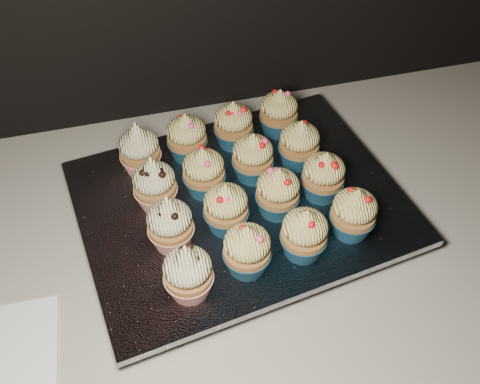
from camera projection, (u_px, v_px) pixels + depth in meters
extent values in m
cube|color=black|center=(189.00, 378.00, 1.13)|extent=(2.40, 0.60, 0.86)
cube|color=beige|center=(168.00, 252.00, 0.79)|extent=(2.44, 0.64, 0.04)
cube|color=white|center=(1.00, 353.00, 0.66)|extent=(0.14, 0.14, 0.00)
cube|color=black|center=(240.00, 209.00, 0.81)|extent=(0.47, 0.38, 0.02)
cube|color=silver|center=(240.00, 202.00, 0.80)|extent=(0.51, 0.42, 0.01)
cone|color=red|center=(189.00, 284.00, 0.68)|extent=(0.06, 0.06, 0.03)
ellipsoid|color=beige|center=(187.00, 266.00, 0.65)|extent=(0.06, 0.06, 0.04)
cone|color=beige|center=(185.00, 253.00, 0.63)|extent=(0.03, 0.03, 0.03)
cone|color=navy|center=(247.00, 260.00, 0.70)|extent=(0.06, 0.06, 0.03)
ellipsoid|color=#F4DD7B|center=(247.00, 242.00, 0.67)|extent=(0.06, 0.06, 0.04)
cone|color=#F4DD7B|center=(247.00, 231.00, 0.66)|extent=(0.03, 0.03, 0.02)
cone|color=navy|center=(303.00, 244.00, 0.72)|extent=(0.06, 0.06, 0.03)
ellipsoid|color=#F4DD7B|center=(305.00, 226.00, 0.69)|extent=(0.06, 0.06, 0.04)
cone|color=#F4DD7B|center=(307.00, 215.00, 0.67)|extent=(0.03, 0.03, 0.02)
cone|color=navy|center=(351.00, 224.00, 0.74)|extent=(0.06, 0.06, 0.03)
ellipsoid|color=#F4DD7B|center=(355.00, 206.00, 0.71)|extent=(0.06, 0.06, 0.04)
cone|color=#F4DD7B|center=(358.00, 194.00, 0.70)|extent=(0.03, 0.03, 0.02)
cone|color=red|center=(172.00, 235.00, 0.73)|extent=(0.06, 0.06, 0.03)
ellipsoid|color=beige|center=(169.00, 218.00, 0.70)|extent=(0.06, 0.06, 0.04)
cone|color=beige|center=(167.00, 204.00, 0.68)|extent=(0.03, 0.03, 0.03)
cone|color=navy|center=(226.00, 219.00, 0.75)|extent=(0.06, 0.06, 0.03)
ellipsoid|color=#F4DD7B|center=(226.00, 201.00, 0.72)|extent=(0.06, 0.06, 0.04)
cone|color=#F4DD7B|center=(225.00, 189.00, 0.70)|extent=(0.03, 0.03, 0.02)
cone|color=navy|center=(277.00, 203.00, 0.77)|extent=(0.06, 0.06, 0.03)
ellipsoid|color=#F4DD7B|center=(278.00, 185.00, 0.74)|extent=(0.06, 0.06, 0.04)
cone|color=#F4DD7B|center=(279.00, 173.00, 0.72)|extent=(0.03, 0.03, 0.02)
cone|color=navy|center=(321.00, 187.00, 0.79)|extent=(0.06, 0.06, 0.03)
ellipsoid|color=#F4DD7B|center=(324.00, 169.00, 0.76)|extent=(0.06, 0.06, 0.04)
cone|color=#F4DD7B|center=(326.00, 157.00, 0.74)|extent=(0.03, 0.03, 0.02)
cone|color=red|center=(157.00, 196.00, 0.78)|extent=(0.06, 0.06, 0.03)
ellipsoid|color=beige|center=(154.00, 178.00, 0.75)|extent=(0.06, 0.06, 0.04)
cone|color=beige|center=(151.00, 164.00, 0.73)|extent=(0.03, 0.03, 0.03)
cone|color=navy|center=(205.00, 183.00, 0.80)|extent=(0.06, 0.06, 0.03)
ellipsoid|color=#F4DD7B|center=(203.00, 165.00, 0.77)|extent=(0.06, 0.06, 0.04)
cone|color=#F4DD7B|center=(202.00, 153.00, 0.75)|extent=(0.03, 0.03, 0.02)
cone|color=navy|center=(252.00, 168.00, 0.82)|extent=(0.06, 0.06, 0.03)
ellipsoid|color=#F4DD7B|center=(253.00, 150.00, 0.79)|extent=(0.06, 0.06, 0.04)
cone|color=#F4DD7B|center=(253.00, 138.00, 0.77)|extent=(0.03, 0.03, 0.02)
cone|color=navy|center=(298.00, 155.00, 0.84)|extent=(0.06, 0.06, 0.03)
ellipsoid|color=#F4DD7B|center=(300.00, 137.00, 0.81)|extent=(0.06, 0.06, 0.04)
cone|color=#F4DD7B|center=(301.00, 125.00, 0.79)|extent=(0.03, 0.03, 0.02)
cone|color=red|center=(142.00, 162.00, 0.83)|extent=(0.06, 0.06, 0.03)
ellipsoid|color=beige|center=(138.00, 144.00, 0.80)|extent=(0.06, 0.06, 0.04)
cone|color=beige|center=(136.00, 129.00, 0.78)|extent=(0.03, 0.03, 0.03)
cone|color=navy|center=(188.00, 148.00, 0.85)|extent=(0.06, 0.06, 0.03)
ellipsoid|color=#F4DD7B|center=(186.00, 130.00, 0.82)|extent=(0.06, 0.06, 0.04)
cone|color=#F4DD7B|center=(185.00, 118.00, 0.80)|extent=(0.03, 0.03, 0.02)
cone|color=navy|center=(234.00, 136.00, 0.87)|extent=(0.06, 0.06, 0.03)
ellipsoid|color=#F4DD7B|center=(233.00, 118.00, 0.84)|extent=(0.06, 0.06, 0.04)
cone|color=#F4DD7B|center=(233.00, 106.00, 0.82)|extent=(0.03, 0.03, 0.02)
cone|color=navy|center=(278.00, 124.00, 0.89)|extent=(0.06, 0.06, 0.03)
ellipsoid|color=#F4DD7B|center=(279.00, 105.00, 0.86)|extent=(0.06, 0.06, 0.04)
cone|color=#F4DD7B|center=(280.00, 94.00, 0.84)|extent=(0.03, 0.03, 0.02)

